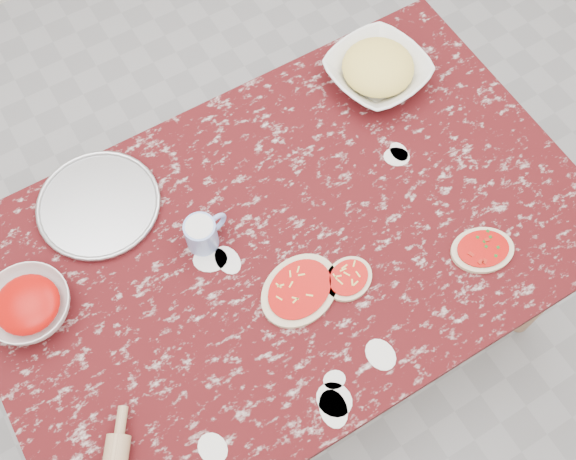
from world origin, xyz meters
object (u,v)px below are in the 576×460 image
Objects in this scene: sauce_bowl at (29,306)px; cheese_bowl at (377,72)px; pizza_tray at (99,205)px; flour_mug at (202,233)px; worktable at (288,251)px.

cheese_bowl is at bearing 7.83° from sauce_bowl.
pizza_tray is 1.51× the size of sauce_bowl.
sauce_bowl is (-0.26, -0.19, 0.03)m from pizza_tray.
flour_mug reaches higher than pizza_tray.
sauce_bowl is at bearing 166.53° from worktable.
sauce_bowl reaches higher than worktable.
worktable is 5.71× the size of cheese_bowl.
pizza_tray is at bearing 35.32° from sauce_bowl.
pizza_tray is at bearing 178.08° from cheese_bowl.
flour_mug is (0.19, -0.24, 0.04)m from pizza_tray.
cheese_bowl reaches higher than sauce_bowl.
flour_mug is (-0.68, -0.21, 0.02)m from cheese_bowl.
pizza_tray is (-0.39, 0.34, 0.09)m from worktable.
worktable is 0.26m from flour_mug.
cheese_bowl is (0.49, 0.31, 0.12)m from worktable.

